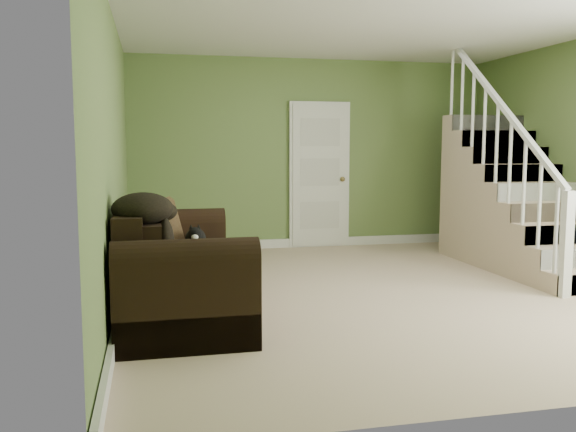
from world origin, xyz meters
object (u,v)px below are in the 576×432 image
side_table (146,248)px  banana (214,260)px  sofa (174,272)px  cat (196,238)px

side_table → banana: size_ratio=4.80×
banana → side_table: bearing=72.8°
sofa → cat: 0.45m
cat → side_table: bearing=114.9°
cat → banana: 0.77m
side_table → banana: 2.13m
side_table → cat: (0.46, -1.29, 0.28)m
sofa → side_table: (-0.25, 1.60, -0.05)m
banana → cat: bearing=64.5°
side_table → cat: side_table is taller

